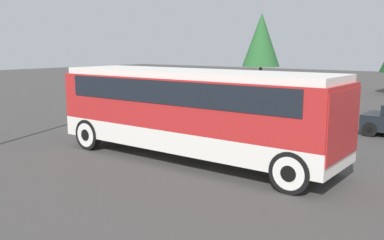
# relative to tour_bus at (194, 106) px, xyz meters

# --- Properties ---
(ground_plane) EXTENTS (120.00, 120.00, 0.00)m
(ground_plane) POSITION_rel_tour_bus_xyz_m (-0.10, 0.00, -1.82)
(ground_plane) COLOR #423F3D
(tour_bus) EXTENTS (10.01, 2.67, 3.00)m
(tour_bus) POSITION_rel_tour_bus_xyz_m (0.00, 0.00, 0.00)
(tour_bus) COLOR silver
(tour_bus) RESTS_ON ground_plane
(parked_car_mid) EXTENTS (4.46, 1.90, 1.31)m
(parked_car_mid) POSITION_rel_tour_bus_xyz_m (-4.50, 5.68, -1.16)
(parked_car_mid) COLOR #2D5638
(parked_car_mid) RESTS_ON ground_plane
(parked_car_far) EXTENTS (4.61, 1.89, 1.35)m
(parked_car_far) POSITION_rel_tour_bus_xyz_m (-3.44, 8.74, -1.14)
(parked_car_far) COLOR navy
(parked_car_far) RESTS_ON ground_plane
(tree_center) EXTENTS (3.50, 3.50, 6.91)m
(tree_center) POSITION_rel_tour_bus_xyz_m (-11.04, 25.05, 2.60)
(tree_center) COLOR brown
(tree_center) RESTS_ON ground_plane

